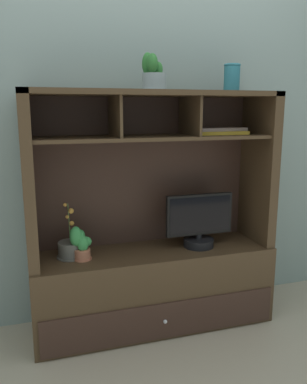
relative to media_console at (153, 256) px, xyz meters
name	(u,v)px	position (x,y,z in m)	size (l,w,h in m)	color
floor_plane	(153,323)	(0.00, -0.01, -0.46)	(6.00, 6.00, 0.02)	tan
back_wall	(142,102)	(0.00, 0.24, 0.95)	(6.00, 0.02, 2.80)	gray
media_console	(153,256)	(0.00, 0.00, 0.00)	(1.49, 0.46, 1.46)	#42301E
tv_monitor	(199,224)	(0.29, -0.04, 0.20)	(0.44, 0.19, 0.34)	black
potted_orchid	(70,249)	(-0.51, 0.02, 0.10)	(0.16, 0.16, 0.33)	#56554F
potted_fern	(81,244)	(-0.45, -0.04, 0.14)	(0.13, 0.11, 0.20)	#B56A4D
magazine_stack_left	(218,131)	(0.43, 0.01, 0.78)	(0.36, 0.21, 0.04)	gold
potted_succulent	(153,76)	(-0.01, -0.02, 1.09)	(0.16, 0.16, 0.21)	#85969A
ceramic_vase	(232,78)	(0.48, -0.04, 1.09)	(0.10, 0.10, 0.16)	#296F82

